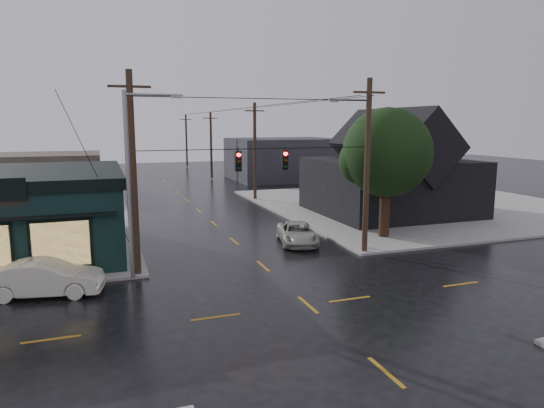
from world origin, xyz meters
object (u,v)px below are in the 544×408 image
object	(u,v)px
sedan_cream	(45,278)
corner_tree	(387,153)
suv_silver	(297,233)
utility_pole_ne	(364,253)
utility_pole_nw	(138,276)

from	to	relation	value
sedan_cream	corner_tree	bearing A→B (deg)	-66.96
corner_tree	sedan_cream	distance (m)	21.36
corner_tree	suv_silver	size ratio (longest dim) A/B	1.78
sedan_cream	suv_silver	distance (m)	15.15
corner_tree	sedan_cream	size ratio (longest dim) A/B	1.73
sedan_cream	suv_silver	xyz separation A→B (m)	(14.25, 5.12, -0.15)
utility_pole_ne	corner_tree	bearing A→B (deg)	42.73
utility_pole_nw	utility_pole_ne	distance (m)	13.00
corner_tree	utility_pole_nw	xyz separation A→B (m)	(-16.19, -2.95, -5.72)
utility_pole_ne	suv_silver	world-z (taller)	utility_pole_ne
suv_silver	utility_pole_nw	bearing A→B (deg)	-147.84
utility_pole_nw	sedan_cream	world-z (taller)	utility_pole_nw
corner_tree	utility_pole_ne	xyz separation A→B (m)	(-3.19, -2.95, -5.72)
sedan_cream	utility_pole_ne	bearing A→B (deg)	-74.28
corner_tree	utility_pole_ne	size ratio (longest dim) A/B	0.84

